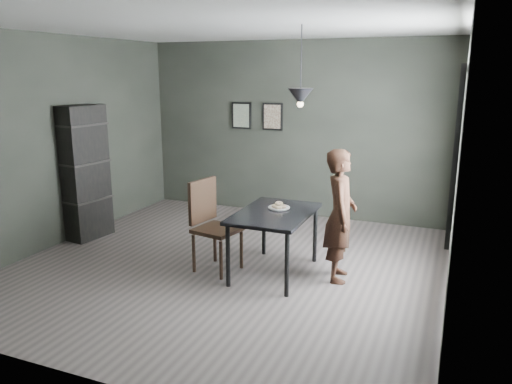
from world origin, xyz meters
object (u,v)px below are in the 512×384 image
at_px(woman, 340,216).
at_px(cafe_table, 274,218).
at_px(shelf_unit, 85,173).
at_px(white_plate, 279,208).
at_px(wood_chair, 211,219).
at_px(pendant_lamp, 300,97).

bearing_deg(woman, cafe_table, 88.70).
xyz_separation_m(cafe_table, shelf_unit, (-2.92, 0.25, 0.26)).
bearing_deg(white_plate, wood_chair, -158.80).
bearing_deg(pendant_lamp, white_plate, 169.54).
relative_size(cafe_table, shelf_unit, 0.64).
relative_size(woman, pendant_lamp, 1.74).
xyz_separation_m(woman, wood_chair, (-1.48, -0.28, -0.13)).
relative_size(cafe_table, wood_chair, 1.11).
bearing_deg(white_plate, cafe_table, -90.67).
bearing_deg(cafe_table, wood_chair, -169.02).
bearing_deg(wood_chair, woman, 21.81).
height_order(cafe_table, white_plate, white_plate).
xyz_separation_m(wood_chair, pendant_lamp, (1.00, 0.25, 1.43)).
distance_m(woman, pendant_lamp, 1.39).
xyz_separation_m(shelf_unit, pendant_lamp, (3.17, -0.15, 1.12)).
xyz_separation_m(woman, shelf_unit, (-3.65, 0.11, 0.18)).
distance_m(white_plate, woman, 0.73).
xyz_separation_m(cafe_table, wood_chair, (-0.75, -0.15, -0.05)).
xyz_separation_m(cafe_table, woman, (0.73, 0.13, 0.08)).
bearing_deg(shelf_unit, wood_chair, -2.35).
relative_size(white_plate, shelf_unit, 0.12).
bearing_deg(pendant_lamp, woman, 4.02).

